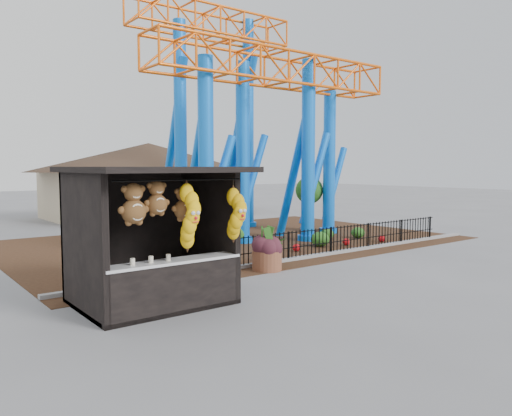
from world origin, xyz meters
TOP-DOWN VIEW (x-y plane):
  - ground at (0.00, 0.00)m, footprint 120.00×120.00m
  - mulch_bed at (4.00, 8.00)m, footprint 18.00×12.00m
  - curb at (4.00, 3.00)m, footprint 18.00×0.18m
  - prize_booth at (-3.00, 0.90)m, footprint 3.50×3.40m
  - picket_fence at (4.90, 3.00)m, footprint 12.20×0.06m
  - roller_coaster at (5.12, 8.23)m, footprint 11.00×6.37m
  - terracotta_planter at (1.36, 2.36)m, footprint 1.18×1.18m
  - planter_foliage at (1.36, 2.36)m, footprint 0.70×0.70m
  - potted_plant at (1.84, 2.70)m, footprint 0.97×0.90m
  - landscaping at (4.67, 5.73)m, footprint 7.88×4.29m
  - pavilion at (6.00, 20.00)m, footprint 15.00×15.00m

SIDE VIEW (x-z plane):
  - ground at x=0.00m, z-range 0.00..0.00m
  - mulch_bed at x=4.00m, z-range 0.00..0.02m
  - curb at x=4.00m, z-range 0.00..0.12m
  - terracotta_planter at x=1.36m, z-range 0.00..0.60m
  - landscaping at x=4.67m, z-range -0.04..0.65m
  - potted_plant at x=1.84m, z-range 0.00..0.90m
  - picket_fence at x=4.90m, z-range 0.00..1.00m
  - planter_foliage at x=1.36m, z-range 0.60..1.24m
  - prize_booth at x=-3.00m, z-range -0.02..3.10m
  - pavilion at x=6.00m, z-range 0.67..5.47m
  - roller_coaster at x=5.12m, z-range 1.03..11.85m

